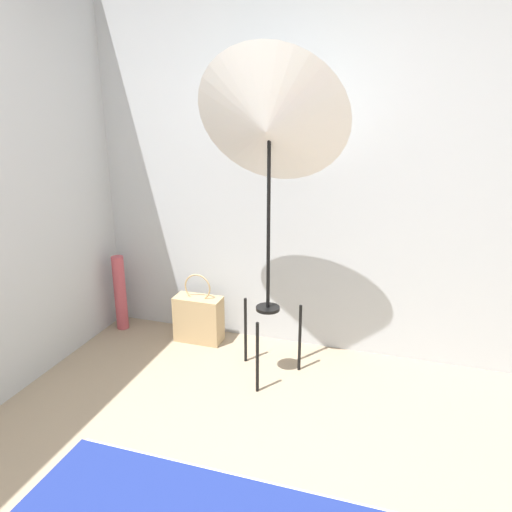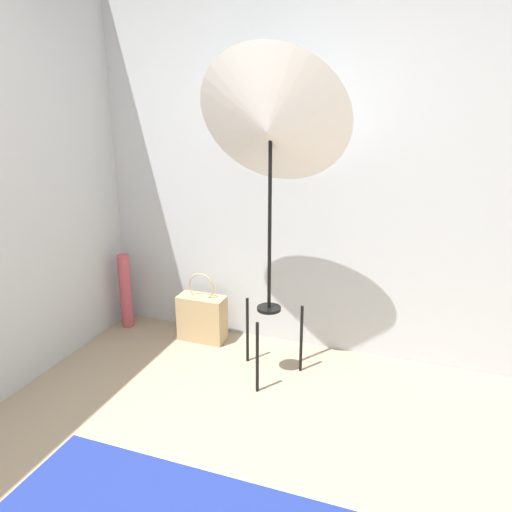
{
  "view_description": "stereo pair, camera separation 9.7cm",
  "coord_description": "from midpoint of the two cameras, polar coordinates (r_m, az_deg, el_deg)",
  "views": [
    {
      "loc": [
        0.58,
        -1.18,
        1.73
      ],
      "look_at": [
        -0.24,
        1.36,
        0.86
      ],
      "focal_mm": 35.0,
      "sensor_mm": 36.0,
      "label": 1
    },
    {
      "loc": [
        0.67,
        -1.15,
        1.73
      ],
      "look_at": [
        -0.24,
        1.36,
        0.86
      ],
      "focal_mm": 35.0,
      "sensor_mm": 36.0,
      "label": 2
    }
  ],
  "objects": [
    {
      "name": "photo_umbrella",
      "position": [
        2.86,
        0.52,
        14.55
      ],
      "size": [
        0.89,
        0.58,
        1.99
      ],
      "color": "black",
      "rests_on": "ground_plane"
    },
    {
      "name": "wall_back",
      "position": [
        3.31,
        6.97,
        10.41
      ],
      "size": [
        8.0,
        0.05,
        2.6
      ],
      "color": "#B7BCC1",
      "rests_on": "ground_plane"
    },
    {
      "name": "tote_bag",
      "position": [
        3.69,
        -7.33,
        -7.07
      ],
      "size": [
        0.34,
        0.16,
        0.52
      ],
      "color": "tan",
      "rests_on": "ground_plane"
    },
    {
      "name": "paper_roll",
      "position": [
        3.95,
        -15.94,
        -4.09
      ],
      "size": [
        0.09,
        0.09,
        0.58
      ],
      "color": "#BC4C56",
      "rests_on": "ground_plane"
    }
  ]
}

